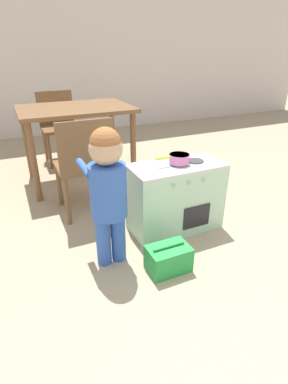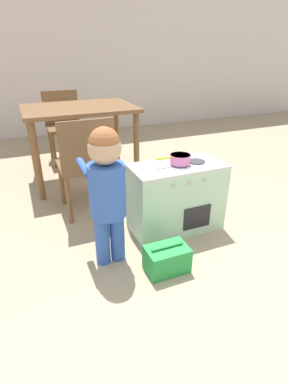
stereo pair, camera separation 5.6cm
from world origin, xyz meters
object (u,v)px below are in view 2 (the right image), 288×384
(dining_table, at_px, (80,118))
(toy_pot, at_px, (180,158))
(child_figure, at_px, (107,184))
(toy_basket, at_px, (167,259))
(dining_chair_far, at_px, (64,124))
(dining_chair_near, at_px, (86,163))
(play_kitchen, at_px, (176,197))

(dining_table, bearing_deg, toy_pot, -69.88)
(child_figure, bearing_deg, toy_basket, -38.74)
(toy_pot, relative_size, dining_chair_far, 0.32)
(toy_basket, bearing_deg, dining_table, 95.19)
(toy_basket, bearing_deg, child_figure, 141.26)
(dining_chair_near, relative_size, dining_chair_far, 1.00)
(child_figure, bearing_deg, toy_pot, 17.50)
(child_figure, bearing_deg, play_kitchen, 17.84)
(dining_chair_near, bearing_deg, child_figure, -91.81)
(play_kitchen, bearing_deg, child_figure, -162.16)
(dining_chair_near, distance_m, dining_chair_far, 1.43)
(dining_table, xyz_separation_m, dining_chair_near, (-0.12, -0.72, -0.20))
(play_kitchen, relative_size, child_figure, 0.77)
(dining_chair_far, bearing_deg, toy_pot, 104.68)
(toy_pot, xyz_separation_m, child_figure, (-0.59, -0.18, -0.02))
(play_kitchen, height_order, dining_chair_near, dining_chair_near)
(play_kitchen, height_order, toy_pot, toy_pot)
(toy_basket, relative_size, dining_chair_near, 0.32)
(play_kitchen, height_order, toy_basket, play_kitchen)
(toy_pot, height_order, dining_chair_near, dining_chair_near)
(toy_basket, xyz_separation_m, dining_chair_far, (-0.21, 2.33, 0.36))
(toy_pot, distance_m, dining_chair_near, 0.76)
(dining_chair_near, bearing_deg, play_kitchen, -41.47)
(play_kitchen, bearing_deg, dining_chair_near, 138.53)
(toy_basket, bearing_deg, dining_chair_near, 106.63)
(child_figure, height_order, dining_table, child_figure)
(dining_table, xyz_separation_m, dining_chair_far, (-0.06, 0.71, -0.20))
(dining_table, relative_size, dining_chair_far, 1.30)
(child_figure, relative_size, dining_chair_far, 1.09)
(child_figure, height_order, dining_chair_far, child_figure)
(toy_pot, height_order, toy_basket, toy_pot)
(child_figure, distance_m, dining_table, 1.40)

